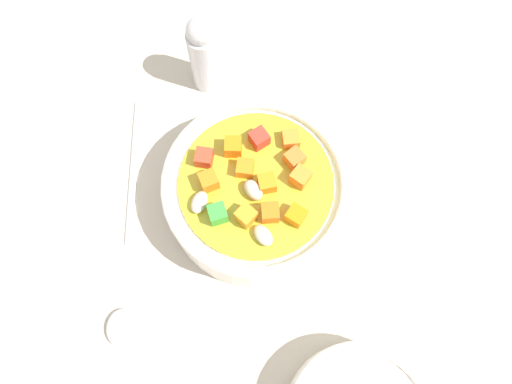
{
  "coord_description": "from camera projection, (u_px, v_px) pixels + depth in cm",
  "views": [
    {
      "loc": [
        -13.64,
        -3.59,
        44.37
      ],
      "look_at": [
        0.0,
        0.0,
        2.74
      ],
      "focal_mm": 36.54,
      "sensor_mm": 36.0,
      "label": 1
    }
  ],
  "objects": [
    {
      "name": "ground_plane",
      "position": [
        256.0,
        205.0,
        0.47
      ],
      "size": [
        140.0,
        140.0,
        2.0
      ],
      "primitive_type": "cube",
      "color": "#BAB2A0"
    },
    {
      "name": "spoon",
      "position": [
        127.0,
        248.0,
        0.45
      ],
      "size": [
        22.14,
        7.46,
        1.03
      ],
      "rotation": [
        0.0,
        0.0,
        3.41
      ],
      "color": "silver",
      "rests_on": "ground_plane"
    },
    {
      "name": "soup_bowl_main",
      "position": [
        256.0,
        191.0,
        0.44
      ],
      "size": [
        15.45,
        15.45,
        6.54
      ],
      "color": "white",
      "rests_on": "ground_plane"
    },
    {
      "name": "pepper_shaker",
      "position": [
        204.0,
        54.0,
        0.46
      ],
      "size": [
        2.77,
        2.77,
        9.09
      ],
      "color": "silver",
      "rests_on": "ground_plane"
    }
  ]
}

